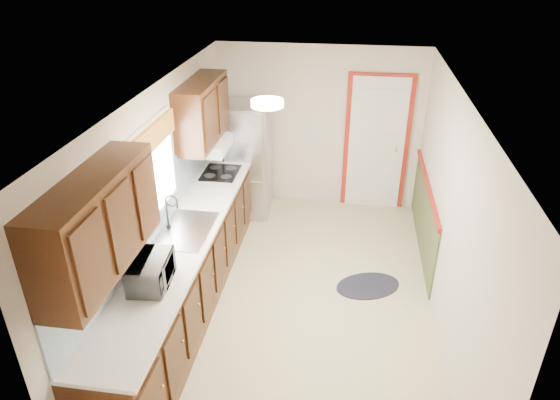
% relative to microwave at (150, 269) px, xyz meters
% --- Properties ---
extents(room_shell, '(3.20, 5.20, 2.52)m').
position_rel_microwave_xyz_m(room_shell, '(1.20, 1.14, 0.10)').
color(room_shell, '#CABF8E').
rests_on(room_shell, ground).
extents(kitchen_run, '(0.63, 4.00, 2.20)m').
position_rel_microwave_xyz_m(kitchen_run, '(-0.04, 0.85, -0.29)').
color(kitchen_run, '#351A0C').
rests_on(kitchen_run, ground).
extents(back_wall_trim, '(1.12, 2.30, 2.08)m').
position_rel_microwave_xyz_m(back_wall_trim, '(2.19, 3.35, -0.22)').
color(back_wall_trim, maroon).
rests_on(back_wall_trim, ground).
extents(ceiling_fixture, '(0.30, 0.30, 0.06)m').
position_rel_microwave_xyz_m(ceiling_fixture, '(0.90, 0.94, 1.26)').
color(ceiling_fixture, '#FFD88C').
rests_on(ceiling_fixture, room_shell).
extents(microwave, '(0.31, 0.51, 0.33)m').
position_rel_microwave_xyz_m(microwave, '(0.00, 0.00, 0.00)').
color(microwave, white).
rests_on(microwave, kitchen_run).
extents(refrigerator, '(0.72, 0.71, 1.67)m').
position_rel_microwave_xyz_m(refrigerator, '(0.18, 3.14, -0.27)').
color(refrigerator, '#B7B7BC').
rests_on(refrigerator, ground).
extents(rug, '(0.92, 0.78, 0.01)m').
position_rel_microwave_xyz_m(rug, '(1.99, 1.50, -1.10)').
color(rug, black).
rests_on(rug, ground).
extents(cooktop, '(0.45, 0.54, 0.02)m').
position_rel_microwave_xyz_m(cooktop, '(0.01, 2.40, -0.16)').
color(cooktop, black).
rests_on(cooktop, kitchen_run).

